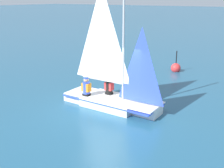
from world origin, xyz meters
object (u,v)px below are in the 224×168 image
Objects in this scene: sailboat_main at (112,90)px; buoy_marker at (176,68)px; sailor_crew at (86,89)px; sailor_helm at (109,88)px.

sailboat_main is 6.92m from buoy_marker.
sailboat_main reaches higher than buoy_marker.
sailor_helm is at bearing 42.88° from sailor_crew.
buoy_marker is (0.48, 6.59, -0.41)m from sailor_helm.
buoy_marker is at bearing 88.63° from sailboat_main.
sailor_helm is 0.97m from sailor_crew.
sailboat_main is 3.71× the size of buoy_marker.
sailboat_main is 0.47m from sailor_helm.
sailor_crew is 7.36m from buoy_marker.
buoy_marker is at bearing 85.60° from sailor_helm.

